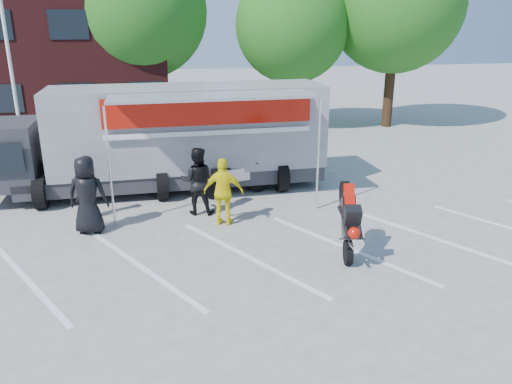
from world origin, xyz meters
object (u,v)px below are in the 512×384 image
object	(u,v)px
stunt_bike_rider	(343,252)
spectator_leather_b	(85,190)
tree_mid	(292,26)
transporter_truck	(176,188)
flagpole	(12,23)
parked_motorcycle	(237,195)
tree_right	(396,5)
spectator_leather_a	(87,195)
spectator_leather_c	(197,181)
spectator_hivis	(224,192)
tree_left	(141,11)

from	to	relation	value
stunt_bike_rider	spectator_leather_b	xyz separation A→B (m)	(-6.09, 3.45, 0.80)
tree_mid	transporter_truck	bearing A→B (deg)	-125.46
flagpole	parked_motorcycle	distance (m)	9.75
tree_right	spectator_leather_a	xyz separation A→B (m)	(-13.47, -11.28, -4.87)
tree_mid	spectator_leather_c	world-z (taller)	tree_mid
tree_mid	spectator_leather_c	distance (m)	12.99
parked_motorcycle	transporter_truck	bearing A→B (deg)	44.22
spectator_hivis	spectator_leather_a	bearing A→B (deg)	15.58
tree_right	flagpole	bearing A→B (deg)	-164.52
stunt_bike_rider	spectator_leather_c	bearing A→B (deg)	145.11
tree_right	transporter_truck	xyz separation A→B (m)	(-11.16, -8.15, -5.88)
spectator_hivis	parked_motorcycle	bearing A→B (deg)	-89.34
spectator_leather_b	spectator_leather_a	bearing A→B (deg)	83.86
spectator_leather_c	tree_right	bearing A→B (deg)	-122.23
tree_right	spectator_leather_a	bearing A→B (deg)	-140.05
spectator_leather_a	spectator_leather_b	xyz separation A→B (m)	(-0.21, 1.05, -0.20)
parked_motorcycle	spectator_leather_a	xyz separation A→B (m)	(-4.12, -2.10, 1.00)
tree_mid	spectator_leather_a	distance (m)	15.04
spectator_leather_a	spectator_leather_c	xyz separation A→B (m)	(2.82, 0.79, -0.05)
stunt_bike_rider	spectator_hivis	world-z (taller)	spectator_hivis
spectator_leather_c	flagpole	bearing A→B (deg)	-33.77
stunt_bike_rider	spectator_leather_a	bearing A→B (deg)	169.04
flagpole	parked_motorcycle	xyz separation A→B (m)	(6.90, -4.69, -5.05)
tree_left	stunt_bike_rider	world-z (taller)	tree_left
tree_left	stunt_bike_rider	xyz separation A→B (m)	(4.42, -15.18, -5.57)
spectator_leather_b	spectator_leather_c	world-z (taller)	spectator_leather_c
tree_right	tree_left	bearing A→B (deg)	172.87
spectator_leather_a	spectator_leather_c	bearing A→B (deg)	-154.30
tree_left	stunt_bike_rider	size ratio (longest dim) A/B	4.56
flagpole	spectator_hivis	size ratio (longest dim) A/B	4.43
flagpole	tree_mid	size ratio (longest dim) A/B	1.04
spectator_leather_b	spectator_hivis	bearing A→B (deg)	144.44
tree_left	tree_right	size ratio (longest dim) A/B	0.95
flagpole	tree_left	bearing A→B (deg)	54.72
tree_mid	stunt_bike_rider	world-z (taller)	tree_mid
tree_left	parked_motorcycle	size ratio (longest dim) A/B	3.98
tree_left	spectator_leather_a	distance (m)	13.65
tree_right	spectator_hivis	size ratio (longest dim) A/B	5.05
transporter_truck	stunt_bike_rider	bearing A→B (deg)	-58.32
tree_right	spectator_leather_a	world-z (taller)	tree_right
tree_mid	transporter_truck	world-z (taller)	tree_mid
tree_right	transporter_truck	distance (m)	15.02
flagpole	spectator_leather_c	bearing A→B (deg)	-46.99
tree_mid	tree_right	world-z (taller)	tree_right
transporter_truck	tree_left	bearing A→B (deg)	93.76
flagpole	spectator_leather_a	bearing A→B (deg)	-67.76
flagpole	spectator_leather_a	xyz separation A→B (m)	(2.77, -6.78, -4.05)
tree_right	stunt_bike_rider	size ratio (longest dim) A/B	4.81
spectator_leather_a	spectator_hivis	bearing A→B (deg)	-172.52
flagpole	spectator_leather_c	size ratio (longest dim) A/B	4.22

